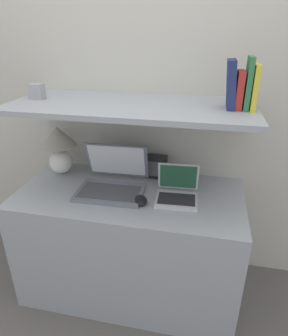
{
  "coord_description": "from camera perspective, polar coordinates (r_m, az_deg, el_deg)",
  "views": [
    {
      "loc": [
        0.4,
        -1.13,
        1.58
      ],
      "look_at": [
        0.09,
        0.32,
        0.88
      ],
      "focal_mm": 32.0,
      "sensor_mm": 36.0,
      "label": 1
    }
  ],
  "objects": [
    {
      "name": "book_red",
      "position": [
        1.55,
        17.71,
        13.96
      ],
      "size": [
        0.03,
        0.12,
        0.18
      ],
      "color": "#A82823",
      "rests_on": "shelf"
    },
    {
      "name": "shelf",
      "position": [
        1.62,
        -2.56,
        11.72
      ],
      "size": [
        1.3,
        0.57,
        0.03
      ],
      "color": "#999EA3",
      "rests_on": "back_riser"
    },
    {
      "name": "table_lamp",
      "position": [
        1.97,
        -15.93,
        4.16
      ],
      "size": [
        0.23,
        0.23,
        0.31
      ],
      "color": "white",
      "rests_on": "desk"
    },
    {
      "name": "laptop_large",
      "position": [
        1.75,
        -6.06,
        -2.58
      ],
      "size": [
        0.39,
        0.36,
        0.25
      ],
      "color": "slate",
      "rests_on": "desk"
    },
    {
      "name": "computer_mouse",
      "position": [
        1.63,
        -0.64,
        -6.16
      ],
      "size": [
        0.11,
        0.12,
        0.04
      ],
      "color": "black",
      "rests_on": "desk"
    },
    {
      "name": "wall_back",
      "position": [
        1.91,
        -0.17,
        13.8
      ],
      "size": [
        6.0,
        0.05,
        2.4
      ],
      "color": "beige",
      "rests_on": "ground_plane"
    },
    {
      "name": "ground_plane",
      "position": [
        1.98,
        -4.97,
        -27.62
      ],
      "size": [
        12.0,
        12.0,
        0.0
      ],
      "primitive_type": "plane",
      "color": "#56514C"
    },
    {
      "name": "laptop_small",
      "position": [
        1.67,
        6.32,
        -4.59
      ],
      "size": [
        0.24,
        0.22,
        0.19
      ],
      "color": "silver",
      "rests_on": "desk"
    },
    {
      "name": "shelf_gadget",
      "position": [
        1.82,
        -19.71,
        13.59
      ],
      "size": [
        0.07,
        0.06,
        0.08
      ],
      "color": "#99999E",
      "rests_on": "shelf"
    },
    {
      "name": "book_navy",
      "position": [
        1.55,
        16.27,
        15.01
      ],
      "size": [
        0.06,
        0.13,
        0.23
      ],
      "color": "navy",
      "rests_on": "shelf"
    },
    {
      "name": "book_green",
      "position": [
        1.55,
        19.23,
        14.96
      ],
      "size": [
        0.02,
        0.12,
        0.24
      ],
      "color": "#2D7042",
      "rests_on": "shelf"
    },
    {
      "name": "book_yellow",
      "position": [
        1.56,
        20.24,
        14.23
      ],
      "size": [
        0.02,
        0.15,
        0.21
      ],
      "color": "gold",
      "rests_on": "shelf"
    },
    {
      "name": "router_box",
      "position": [
        1.89,
        2.42,
        0.29
      ],
      "size": [
        0.13,
        0.08,
        0.14
      ],
      "color": "black",
      "rests_on": "desk"
    },
    {
      "name": "desk",
      "position": [
        1.94,
        -2.61,
        -13.89
      ],
      "size": [
        1.3,
        0.63,
        0.71
      ],
      "color": "#999EA3",
      "rests_on": "ground_plane"
    },
    {
      "name": "back_riser",
      "position": [
        2.08,
        -0.42,
        -3.06
      ],
      "size": [
        1.3,
        0.04,
        1.19
      ],
      "color": "beige",
      "rests_on": "ground_plane"
    }
  ]
}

